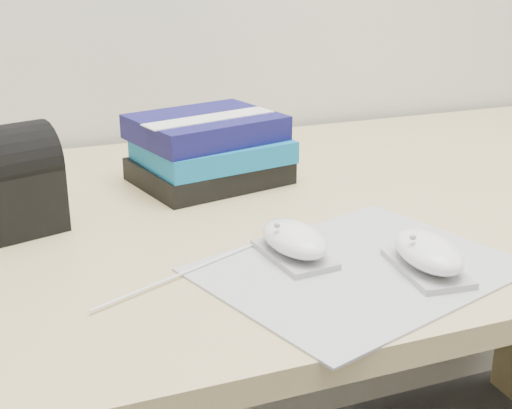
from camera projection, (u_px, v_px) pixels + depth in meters
name	position (u px, v px, depth m)	size (l,w,h in m)	color
desk	(268.00, 324.00, 1.16)	(1.60, 0.80, 0.73)	tan
mousepad	(358.00, 268.00, 0.81)	(0.33, 0.26, 0.00)	#919198
mouse_rear	(294.00, 241.00, 0.83)	(0.07, 0.12, 0.05)	#A3A3A5
mouse_front	(428.00, 254.00, 0.79)	(0.07, 0.12, 0.05)	#A4A4A7
usb_cable	(183.00, 273.00, 0.79)	(0.00, 0.00, 0.24)	white
book_stack	(209.00, 149.00, 1.09)	(0.25, 0.21, 0.11)	black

